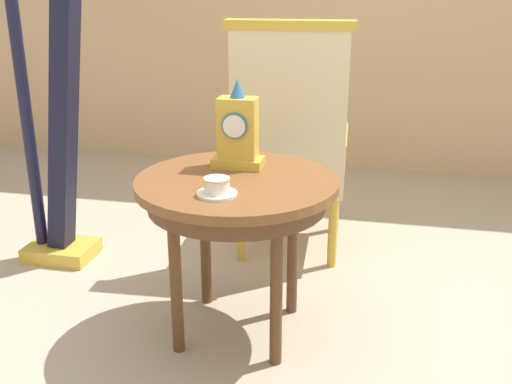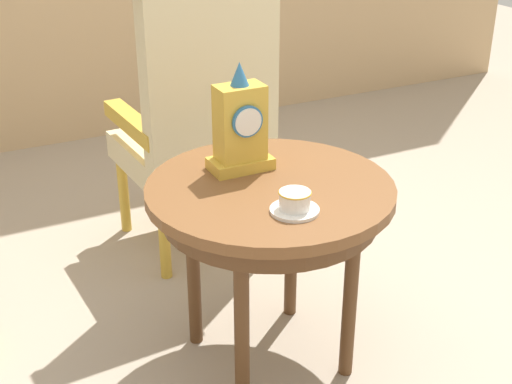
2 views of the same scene
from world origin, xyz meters
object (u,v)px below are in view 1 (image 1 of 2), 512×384
object	(u,v)px
side_table	(237,198)
armchair	(290,138)
teacup_left	(217,187)
harp	(53,119)
mantel_clock	(238,132)

from	to	relation	value
side_table	armchair	world-z (taller)	armchair
side_table	teacup_left	world-z (taller)	teacup_left
harp	side_table	bearing A→B (deg)	-24.75
side_table	teacup_left	distance (m)	0.21
teacup_left	mantel_clock	distance (m)	0.34
teacup_left	armchair	size ratio (longest dim) A/B	0.12
teacup_left	armchair	bearing A→B (deg)	83.83
side_table	harp	bearing A→B (deg)	155.25
side_table	armchair	xyz separation A→B (m)	(0.08, 0.74, 0.04)
mantel_clock	armchair	size ratio (longest dim) A/B	0.29
armchair	harp	world-z (taller)	harp
teacup_left	harp	size ratio (longest dim) A/B	0.08
side_table	armchair	bearing A→B (deg)	83.98
side_table	armchair	distance (m)	0.74
teacup_left	side_table	bearing A→B (deg)	83.23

